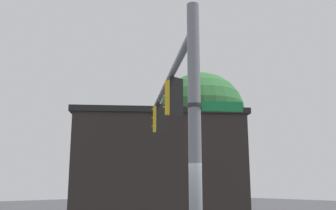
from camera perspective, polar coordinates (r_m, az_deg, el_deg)
signal_pole at (r=7.84m, az=4.13°, el=-5.02°), size 0.28×0.28×6.07m
mast_arm at (r=12.23m, az=0.14°, el=3.89°), size 4.88×6.68×0.20m
traffic_light_nearest_pole at (r=11.25m, az=0.64°, el=1.11°), size 0.54×0.49×1.31m
traffic_light_mid_inner at (r=15.09m, az=-1.49°, el=-2.22°), size 0.54×0.49×1.31m
street_name_sign at (r=8.01m, az=5.97°, el=-0.16°), size 1.04×0.80×0.22m
storefront_building at (r=20.83m, az=-1.57°, el=-9.60°), size 10.64×10.25×5.83m
tree_by_storefront at (r=22.38m, az=5.18°, el=-1.66°), size 5.20×5.20×8.66m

